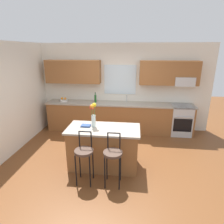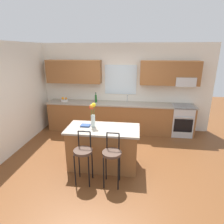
{
  "view_description": "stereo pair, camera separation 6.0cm",
  "coord_description": "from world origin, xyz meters",
  "px_view_note": "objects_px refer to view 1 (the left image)",
  "views": [
    {
      "loc": [
        0.47,
        -4.03,
        2.51
      ],
      "look_at": [
        -0.08,
        0.55,
        1.0
      ],
      "focal_mm": 30.82,
      "sensor_mm": 36.0,
      "label": 1
    },
    {
      "loc": [
        0.53,
        -4.03,
        2.51
      ],
      "look_at": [
        -0.08,
        0.55,
        1.0
      ],
      "focal_mm": 30.82,
      "sensor_mm": 36.0,
      "label": 2
    }
  ],
  "objects_px": {
    "flower_vase": "(93,113)",
    "bottle_olive_oil": "(95,98)",
    "cookbook": "(86,126)",
    "bar_stool_middle": "(113,155)",
    "kitchen_island": "(104,147)",
    "bar_stool_near": "(84,153)",
    "fruit_bowl_oranges": "(64,100)",
    "oven_range": "(181,120)"
  },
  "relations": [
    {
      "from": "flower_vase",
      "to": "bottle_olive_oil",
      "type": "xyz_separation_m",
      "value": [
        -0.35,
        1.96,
        -0.18
      ]
    },
    {
      "from": "bar_stool_middle",
      "to": "flower_vase",
      "type": "distance_m",
      "value": 1.01
    },
    {
      "from": "bar_stool_near",
      "to": "bar_stool_middle",
      "type": "height_order",
      "value": "same"
    },
    {
      "from": "bar_stool_near",
      "to": "flower_vase",
      "type": "height_order",
      "value": "flower_vase"
    },
    {
      "from": "oven_range",
      "to": "bar_stool_middle",
      "type": "xyz_separation_m",
      "value": [
        -1.78,
        -2.59,
        0.18
      ]
    },
    {
      "from": "kitchen_island",
      "to": "bar_stool_middle",
      "type": "xyz_separation_m",
      "value": [
        0.28,
        -0.59,
        0.17
      ]
    },
    {
      "from": "bar_stool_middle",
      "to": "fruit_bowl_oranges",
      "type": "distance_m",
      "value": 3.24
    },
    {
      "from": "cookbook",
      "to": "fruit_bowl_oranges",
      "type": "xyz_separation_m",
      "value": [
        -1.22,
        1.97,
        0.03
      ]
    },
    {
      "from": "oven_range",
      "to": "fruit_bowl_oranges",
      "type": "relative_size",
      "value": 3.83
    },
    {
      "from": "kitchen_island",
      "to": "fruit_bowl_oranges",
      "type": "bearing_deg",
      "value": 128.7
    },
    {
      "from": "oven_range",
      "to": "flower_vase",
      "type": "height_order",
      "value": "flower_vase"
    },
    {
      "from": "bar_stool_middle",
      "to": "bar_stool_near",
      "type": "bearing_deg",
      "value": 180.0
    },
    {
      "from": "fruit_bowl_oranges",
      "to": "bar_stool_middle",
      "type": "bearing_deg",
      "value": -54.09
    },
    {
      "from": "cookbook",
      "to": "bottle_olive_oil",
      "type": "xyz_separation_m",
      "value": [
        -0.19,
        1.97,
        0.11
      ]
    },
    {
      "from": "bar_stool_near",
      "to": "bar_stool_middle",
      "type": "relative_size",
      "value": 1.0
    },
    {
      "from": "kitchen_island",
      "to": "bottle_olive_oil",
      "type": "height_order",
      "value": "bottle_olive_oil"
    },
    {
      "from": "oven_range",
      "to": "bottle_olive_oil",
      "type": "xyz_separation_m",
      "value": [
        -2.64,
        0.02,
        0.59
      ]
    },
    {
      "from": "bar_stool_middle",
      "to": "bottle_olive_oil",
      "type": "bearing_deg",
      "value": 108.13
    },
    {
      "from": "bar_stool_middle",
      "to": "bottle_olive_oil",
      "type": "height_order",
      "value": "bottle_olive_oil"
    },
    {
      "from": "kitchen_island",
      "to": "cookbook",
      "type": "xyz_separation_m",
      "value": [
        -0.39,
        0.05,
        0.47
      ]
    },
    {
      "from": "kitchen_island",
      "to": "bottle_olive_oil",
      "type": "relative_size",
      "value": 4.89
    },
    {
      "from": "bar_stool_near",
      "to": "bar_stool_middle",
      "type": "bearing_deg",
      "value": 0.0
    },
    {
      "from": "flower_vase",
      "to": "bar_stool_middle",
      "type": "bearing_deg",
      "value": -52.48
    },
    {
      "from": "oven_range",
      "to": "bottle_olive_oil",
      "type": "distance_m",
      "value": 2.7
    },
    {
      "from": "cookbook",
      "to": "flower_vase",
      "type": "bearing_deg",
      "value": 2.55
    },
    {
      "from": "kitchen_island",
      "to": "bottle_olive_oil",
      "type": "distance_m",
      "value": 2.18
    },
    {
      "from": "kitchen_island",
      "to": "bar_stool_middle",
      "type": "distance_m",
      "value": 0.68
    },
    {
      "from": "oven_range",
      "to": "bottle_olive_oil",
      "type": "relative_size",
      "value": 2.91
    },
    {
      "from": "kitchen_island",
      "to": "bar_stool_near",
      "type": "height_order",
      "value": "bar_stool_near"
    },
    {
      "from": "bar_stool_near",
      "to": "oven_range",
      "type": "bearing_deg",
      "value": 47.95
    },
    {
      "from": "oven_range",
      "to": "bar_stool_middle",
      "type": "height_order",
      "value": "bar_stool_middle"
    },
    {
      "from": "cookbook",
      "to": "bottle_olive_oil",
      "type": "distance_m",
      "value": 1.98
    },
    {
      "from": "oven_range",
      "to": "cookbook",
      "type": "bearing_deg",
      "value": -141.61
    },
    {
      "from": "oven_range",
      "to": "fruit_bowl_oranges",
      "type": "xyz_separation_m",
      "value": [
        -3.67,
        0.02,
        0.5
      ]
    },
    {
      "from": "bar_stool_middle",
      "to": "flower_vase",
      "type": "bearing_deg",
      "value": 127.52
    },
    {
      "from": "bottle_olive_oil",
      "to": "bar_stool_middle",
      "type": "bearing_deg",
      "value": -71.87
    },
    {
      "from": "flower_vase",
      "to": "cookbook",
      "type": "height_order",
      "value": "flower_vase"
    },
    {
      "from": "bar_stool_middle",
      "to": "cookbook",
      "type": "bearing_deg",
      "value": 136.07
    },
    {
      "from": "cookbook",
      "to": "bottle_olive_oil",
      "type": "bearing_deg",
      "value": 95.4
    },
    {
      "from": "bottle_olive_oil",
      "to": "oven_range",
      "type": "bearing_deg",
      "value": -0.54
    },
    {
      "from": "oven_range",
      "to": "bottle_olive_oil",
      "type": "bearing_deg",
      "value": 179.46
    },
    {
      "from": "kitchen_island",
      "to": "flower_vase",
      "type": "xyz_separation_m",
      "value": [
        -0.23,
        0.06,
        0.76
      ]
    }
  ]
}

